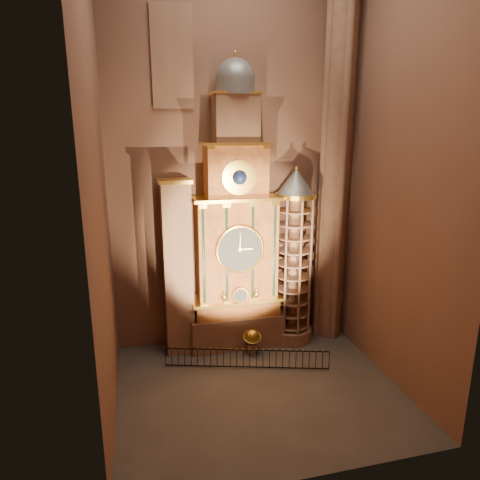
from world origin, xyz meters
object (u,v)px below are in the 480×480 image
object	(u,v)px
iron_railing	(247,359)
portrait_tower	(178,268)
astronomical_clock	(236,239)
celestial_globe	(252,339)
stair_turret	(294,259)

from	to	relation	value
iron_railing	portrait_tower	bearing A→B (deg)	137.77
astronomical_clock	iron_railing	xyz separation A→B (m)	(-0.11, -2.97, -6.08)
astronomical_clock	celestial_globe	xyz separation A→B (m)	(0.61, -1.50, -5.75)
portrait_tower	stair_turret	size ratio (longest dim) A/B	0.94
portrait_tower	stair_turret	distance (m)	6.91
portrait_tower	iron_railing	bearing A→B (deg)	-42.23
stair_turret	astronomical_clock	bearing A→B (deg)	175.70
portrait_tower	astronomical_clock	bearing A→B (deg)	-0.29
astronomical_clock	celestial_globe	size ratio (longest dim) A/B	10.81
celestial_globe	astronomical_clock	bearing A→B (deg)	112.18
astronomical_clock	stair_turret	xyz separation A→B (m)	(3.50, -0.26, -1.41)
portrait_tower	iron_railing	xyz separation A→B (m)	(3.29, -2.98, -4.55)
portrait_tower	celestial_globe	size ratio (longest dim) A/B	6.60
celestial_globe	iron_railing	xyz separation A→B (m)	(-0.73, -1.46, -0.33)
stair_turret	celestial_globe	xyz separation A→B (m)	(-2.89, -1.24, -4.34)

